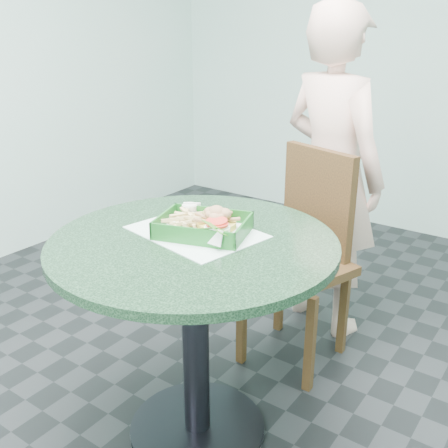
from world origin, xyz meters
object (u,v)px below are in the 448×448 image
Objects in this scene: diner_person at (331,172)px; food_basket at (203,235)px; cafe_table at (194,291)px; sauce_ramekin at (201,213)px; crab_sandwich at (218,225)px; dining_chair at (306,243)px.

diner_person is 0.94m from food_basket.
sauce_ramekin reaches higher than cafe_table.
crab_sandwich reaches higher than sauce_ramekin.
sauce_ramekin is at bearing 119.27° from cafe_table.
diner_person is 28.77× the size of sauce_ramekin.
dining_chair is 0.60× the size of diner_person.
diner_person is 5.42× the size of food_basket.
dining_chair is at bearing 87.57° from crab_sandwich.
cafe_table is at bearing -60.73° from sauce_ramekin.
food_basket is (-0.03, -0.94, -0.01)m from diner_person.
food_basket is at bearing -49.46° from sauce_ramekin.
diner_person reaches higher than food_basket.
diner_person reaches higher than sauce_ramekin.
diner_person is at bearing 90.65° from crab_sandwich.
crab_sandwich is (0.04, 0.09, 0.22)m from cafe_table.
crab_sandwich reaches higher than food_basket.
diner_person is at bearing 115.44° from dining_chair.
cafe_table is 1.01× the size of dining_chair.
diner_person is (-0.04, 0.30, 0.25)m from dining_chair.
diner_person is 0.85m from sauce_ramekin.
cafe_table is at bearing -76.60° from dining_chair.
food_basket is (-0.06, -0.64, 0.24)m from dining_chair.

